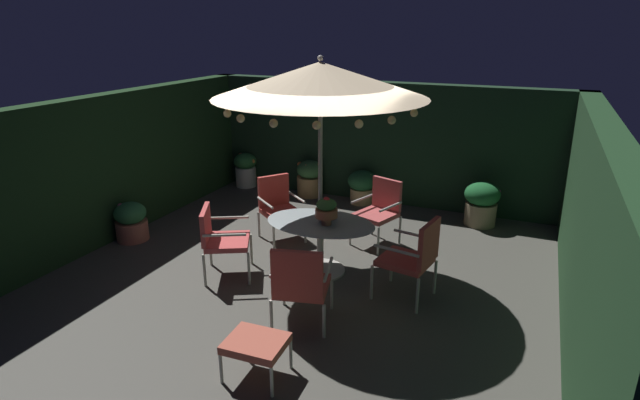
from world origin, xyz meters
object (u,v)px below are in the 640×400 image
patio_chair_southeast (278,204)px  patio_umbrella (320,80)px  patio_chair_south (220,236)px  potted_plant_right_near (131,221)px  ottoman_footrest (256,344)px  potted_plant_back_left (310,178)px  patio_chair_north (300,282)px  patio_dining_table (320,235)px  potted_plant_left_near (362,185)px  patio_chair_northeast (414,255)px  potted_plant_back_right (481,202)px  centerpiece_planter (326,209)px  potted_plant_right_far (246,169)px  patio_chair_east (380,207)px

patio_chair_southeast → patio_umbrella: bearing=-37.2°
patio_chair_south → potted_plant_right_near: bearing=167.5°
ottoman_footrest → potted_plant_back_left: size_ratio=0.82×
patio_chair_north → patio_dining_table: bearing=104.2°
patio_chair_south → potted_plant_left_near: patio_chair_south is taller
patio_chair_northeast → patio_chair_south: 2.53m
patio_chair_north → potted_plant_right_near: patio_chair_north is taller
patio_umbrella → potted_plant_back_right: patio_umbrella is taller
centerpiece_planter → patio_chair_north: 1.32m
patio_umbrella → patio_dining_table: bearing=-41.5°
patio_chair_north → potted_plant_back_right: (1.46, 3.95, -0.15)m
patio_dining_table → potted_plant_right_far: (-2.95, 2.91, -0.16)m
patio_chair_south → potted_plant_right_near: size_ratio=1.55×
patio_chair_north → potted_plant_right_far: (-3.28, 4.22, -0.18)m
potted_plant_right_far → patio_chair_southeast: bearing=-48.1°
potted_plant_left_near → patio_chair_southeast: bearing=-107.8°
potted_plant_back_left → patio_chair_northeast: bearing=-48.1°
patio_chair_southeast → potted_plant_left_near: bearing=72.2°
patio_umbrella → patio_chair_south: 2.40m
patio_chair_north → patio_chair_south: size_ratio=1.05×
patio_chair_north → patio_chair_south: bearing=155.7°
centerpiece_planter → potted_plant_right_near: size_ratio=0.62×
potted_plant_right_near → ottoman_footrest: bearing=-30.8°
patio_chair_northeast → potted_plant_back_right: (0.46, 2.87, -0.20)m
patio_chair_north → patio_chair_south: (-1.50, 0.68, 0.02)m
potted_plant_back_left → patio_umbrella: bearing=-62.9°
patio_umbrella → patio_chair_north: patio_umbrella is taller
ottoman_footrest → centerpiece_planter: bearing=95.1°
patio_dining_table → centerpiece_planter: size_ratio=3.90×
patio_chair_southeast → potted_plant_right_near: 2.31m
patio_chair_south → patio_chair_southeast: bearing=85.6°
patio_chair_east → potted_plant_back_right: (1.34, 1.39, -0.18)m
centerpiece_planter → potted_plant_back_right: 3.23m
potted_plant_right_near → potted_plant_back_left: (1.65, 3.09, 0.05)m
patio_chair_south → ottoman_footrest: 2.20m
patio_chair_north → patio_chair_southeast: 2.53m
potted_plant_right_far → potted_plant_left_near: (2.56, -0.02, -0.03)m
patio_umbrella → patio_chair_north: (0.33, -1.30, -2.02)m
patio_chair_southeast → patio_chair_south: patio_chair_southeast is taller
ottoman_footrest → patio_chair_north: bearing=88.7°
patio_umbrella → patio_chair_northeast: patio_umbrella is taller
patio_chair_north → potted_plant_back_left: patio_chair_north is taller
patio_umbrella → ottoman_footrest: bearing=-82.2°
potted_plant_left_near → centerpiece_planter: bearing=-80.2°
patio_chair_south → ottoman_footrest: bearing=-47.4°
patio_chair_southeast → potted_plant_back_right: size_ratio=1.31×
patio_chair_northeast → potted_plant_right_near: (-4.45, 0.04, -0.29)m
patio_chair_south → potted_plant_right_near: (-1.96, 0.43, -0.26)m
potted_plant_back_right → patio_dining_table: bearing=-124.1°
patio_umbrella → patio_chair_northeast: bearing=-9.8°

